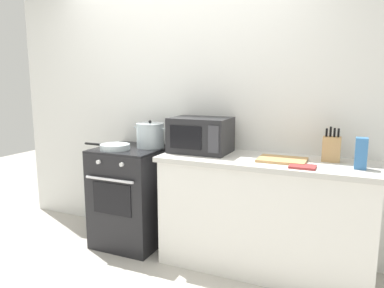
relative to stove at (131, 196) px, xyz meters
name	(u,v)px	position (x,y,z in m)	size (l,w,h in m)	color
ground_plane	(128,280)	(0.35, -0.60, -0.46)	(10.00, 10.00, 0.00)	#B2ADA3
back_wall	(211,111)	(0.65, 0.37, 0.79)	(4.40, 0.10, 2.50)	silver
lower_cabinet_right	(263,217)	(1.25, 0.02, -0.02)	(1.64, 0.56, 0.88)	white
countertop_right	(265,162)	(1.25, 0.02, 0.44)	(1.70, 0.60, 0.04)	beige
stove	(131,196)	(0.00, 0.00, 0.00)	(0.60, 0.64, 0.92)	black
stock_pot	(150,135)	(0.16, 0.10, 0.57)	(0.34, 0.26, 0.25)	silver
frying_pan	(114,147)	(-0.08, -0.13, 0.48)	(0.47, 0.27, 0.05)	silver
microwave	(201,135)	(0.67, 0.08, 0.61)	(0.50, 0.37, 0.30)	#232326
cutting_board	(282,160)	(1.38, 0.00, 0.47)	(0.36, 0.26, 0.02)	tan
knife_block	(331,149)	(1.72, 0.14, 0.56)	(0.13, 0.10, 0.27)	tan
pasta_box	(361,153)	(1.93, -0.03, 0.57)	(0.08, 0.08, 0.22)	teal
oven_mitt	(303,167)	(1.56, -0.16, 0.47)	(0.18, 0.14, 0.02)	#993333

